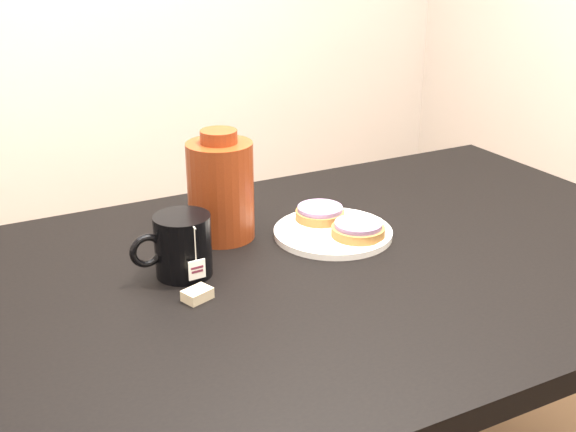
{
  "coord_description": "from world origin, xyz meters",
  "views": [
    {
      "loc": [
        -0.63,
        -1.0,
        1.31
      ],
      "look_at": [
        -0.06,
        0.09,
        0.81
      ],
      "focal_mm": 45.0,
      "sensor_mm": 36.0,
      "label": 1
    }
  ],
  "objects_px": {
    "table": "(339,299)",
    "bagel_front": "(358,229)",
    "mug": "(182,245)",
    "teabag_pouch": "(197,294)",
    "bagel_package": "(221,189)",
    "plate": "(333,232)",
    "bagel_back": "(320,213)"
  },
  "relations": [
    {
      "from": "plate",
      "to": "bagel_front",
      "type": "height_order",
      "value": "bagel_front"
    },
    {
      "from": "mug",
      "to": "teabag_pouch",
      "type": "bearing_deg",
      "value": -99.6
    },
    {
      "from": "table",
      "to": "mug",
      "type": "xyz_separation_m",
      "value": [
        -0.27,
        0.07,
        0.14
      ]
    },
    {
      "from": "plate",
      "to": "bagel_front",
      "type": "bearing_deg",
      "value": -59.69
    },
    {
      "from": "plate",
      "to": "teabag_pouch",
      "type": "height_order",
      "value": "teabag_pouch"
    },
    {
      "from": "table",
      "to": "plate",
      "type": "relative_size",
      "value": 6.1
    },
    {
      "from": "table",
      "to": "plate",
      "type": "bearing_deg",
      "value": 65.87
    },
    {
      "from": "table",
      "to": "bagel_package",
      "type": "height_order",
      "value": "bagel_package"
    },
    {
      "from": "bagel_back",
      "to": "teabag_pouch",
      "type": "xyz_separation_m",
      "value": [
        -0.33,
        -0.18,
        -0.02
      ]
    },
    {
      "from": "table",
      "to": "bagel_back",
      "type": "distance_m",
      "value": 0.19
    },
    {
      "from": "plate",
      "to": "bagel_back",
      "type": "bearing_deg",
      "value": 85.24
    },
    {
      "from": "bagel_front",
      "to": "teabag_pouch",
      "type": "bearing_deg",
      "value": -168.63
    },
    {
      "from": "teabag_pouch",
      "to": "bagel_front",
      "type": "bearing_deg",
      "value": 11.37
    },
    {
      "from": "mug",
      "to": "plate",
      "type": "bearing_deg",
      "value": 1.01
    },
    {
      "from": "table",
      "to": "mug",
      "type": "relative_size",
      "value": 9.59
    },
    {
      "from": "teabag_pouch",
      "to": "bagel_package",
      "type": "height_order",
      "value": "bagel_package"
    },
    {
      "from": "plate",
      "to": "bagel_front",
      "type": "distance_m",
      "value": 0.06
    },
    {
      "from": "table",
      "to": "bagel_front",
      "type": "distance_m",
      "value": 0.14
    },
    {
      "from": "bagel_front",
      "to": "bagel_package",
      "type": "xyz_separation_m",
      "value": [
        -0.22,
        0.14,
        0.07
      ]
    },
    {
      "from": "plate",
      "to": "bagel_package",
      "type": "distance_m",
      "value": 0.23
    },
    {
      "from": "mug",
      "to": "table",
      "type": "bearing_deg",
      "value": -17.85
    },
    {
      "from": "table",
      "to": "bagel_package",
      "type": "relative_size",
      "value": 6.6
    },
    {
      "from": "teabag_pouch",
      "to": "bagel_package",
      "type": "distance_m",
      "value": 0.27
    },
    {
      "from": "mug",
      "to": "teabag_pouch",
      "type": "relative_size",
      "value": 3.24
    },
    {
      "from": "table",
      "to": "bagel_package",
      "type": "distance_m",
      "value": 0.3
    },
    {
      "from": "table",
      "to": "bagel_back",
      "type": "relative_size",
      "value": 10.12
    },
    {
      "from": "bagel_front",
      "to": "bagel_package",
      "type": "height_order",
      "value": "bagel_package"
    },
    {
      "from": "bagel_front",
      "to": "mug",
      "type": "height_order",
      "value": "mug"
    },
    {
      "from": "bagel_back",
      "to": "bagel_package",
      "type": "distance_m",
      "value": 0.21
    },
    {
      "from": "table",
      "to": "bagel_back",
      "type": "xyz_separation_m",
      "value": [
        0.05,
        0.15,
        0.11
      ]
    },
    {
      "from": "bagel_back",
      "to": "bagel_package",
      "type": "xyz_separation_m",
      "value": [
        -0.2,
        0.04,
        0.07
      ]
    },
    {
      "from": "table",
      "to": "mug",
      "type": "distance_m",
      "value": 0.31
    }
  ]
}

